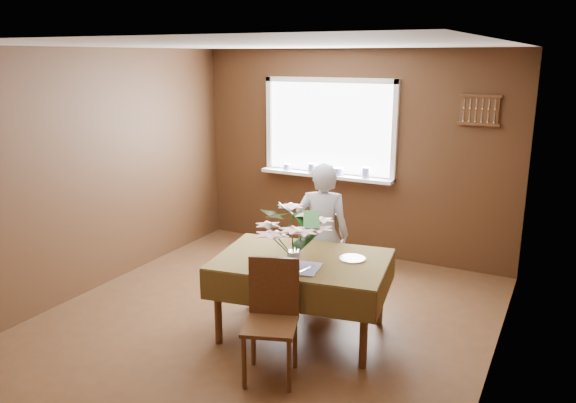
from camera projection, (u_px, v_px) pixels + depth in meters
The scene contains 15 objects.
floor at pixel (261, 324), 5.21m from camera, with size 4.50×4.50×0.00m, color #492C19.
ceiling at pixel (257, 45), 4.58m from camera, with size 4.50×4.50×0.00m, color white.
wall_back at pixel (352, 154), 6.83m from camera, with size 4.00×4.00×0.00m, color brown.
wall_front at pixel (45, 284), 2.96m from camera, with size 4.00×4.00×0.00m, color brown.
wall_left at pixel (91, 172), 5.78m from camera, with size 4.50×4.50×0.00m, color brown.
wall_right at pixel (501, 224), 4.01m from camera, with size 4.50×4.50×0.00m, color brown.
window_assembly at pixel (328, 144), 6.89m from camera, with size 1.72×0.20×1.22m.
spoon_rack at pixel (479, 110), 6.00m from camera, with size 0.44×0.05×0.33m.
dining_table at pixel (302, 267), 4.88m from camera, with size 1.61×1.22×0.72m.
chair_far at pixel (320, 250), 5.67m from camera, with size 0.48×0.48×0.93m.
chair_near at pixel (272, 313), 4.30m from camera, with size 0.50×0.50×0.92m.
seated_woman at pixel (322, 235), 5.48m from camera, with size 0.52×0.34×1.43m, color white.
flower_bouquet at pixel (294, 231), 4.59m from camera, with size 0.56×0.56×0.48m.
side_plate at pixel (352, 259), 4.83m from camera, with size 0.23×0.23×0.01m, color white.
table_knife at pixel (307, 268), 4.60m from camera, with size 0.02×0.20×0.00m, color silver.
Camera 1 is at (2.40, -4.11, 2.42)m, focal length 35.00 mm.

